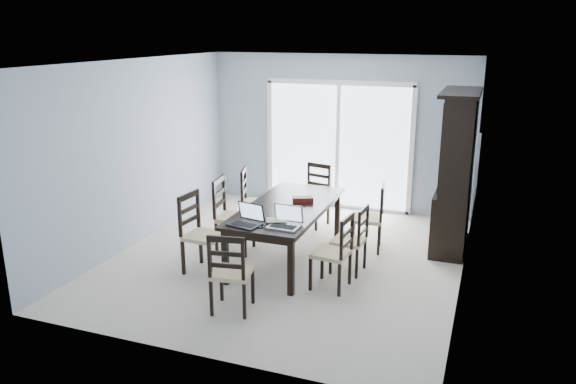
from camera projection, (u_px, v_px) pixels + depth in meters
name	position (u px, v px, depth m)	size (l,w,h in m)	color
floor	(287.00, 258.00, 7.58)	(5.00, 5.00, 0.00)	beige
ceiling	(287.00, 62.00, 6.86)	(5.00, 5.00, 0.00)	white
back_wall	(339.00, 133.00, 9.47)	(4.50, 0.02, 2.60)	#929FAE
wall_left	(139.00, 152.00, 7.97)	(0.02, 5.00, 2.60)	#929FAE
wall_right	(470.00, 181.00, 6.47)	(0.02, 5.00, 2.60)	#929FAE
balcony	(351.00, 194.00, 10.75)	(4.50, 2.00, 0.10)	gray
railing	(364.00, 153.00, 11.48)	(4.50, 0.06, 1.10)	#99999E
dining_table	(287.00, 211.00, 7.40)	(1.00, 2.20, 0.75)	black
china_hutch	(456.00, 173.00, 7.74)	(0.50, 1.38, 2.20)	black
sliding_door	(338.00, 145.00, 9.51)	(2.52, 0.05, 2.18)	silver
chair_left_near	(197.00, 224.00, 7.05)	(0.49, 0.48, 1.17)	black
chair_left_mid	(228.00, 207.00, 7.70)	(0.52, 0.50, 1.20)	black
chair_left_far	(251.00, 194.00, 8.37)	(0.56, 0.55, 1.16)	black
chair_right_near	(338.00, 244.00, 6.55)	(0.45, 0.44, 1.07)	black
chair_right_mid	(355.00, 233.00, 7.01)	(0.42, 0.41, 1.01)	black
chair_right_far	(374.00, 210.00, 7.74)	(0.48, 0.47, 1.11)	black
chair_end_near	(229.00, 265.00, 5.96)	(0.47, 0.48, 1.08)	black
chair_end_far	(315.00, 188.00, 8.81)	(0.50, 0.51, 1.11)	black
laptop_dark	(244.00, 221.00, 6.61)	(0.40, 0.32, 0.25)	black
laptop_silver	(284.00, 223.00, 6.54)	(0.37, 0.27, 0.25)	#B2B2B5
book_stack	(276.00, 221.00, 6.72)	(0.29, 0.27, 0.04)	maroon
cell_phone	(258.00, 227.00, 6.57)	(0.11, 0.05, 0.01)	black
game_box	(303.00, 199.00, 7.53)	(0.27, 0.14, 0.07)	#521610
hot_tub	(329.00, 166.00, 10.89)	(1.97, 1.85, 0.86)	brown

